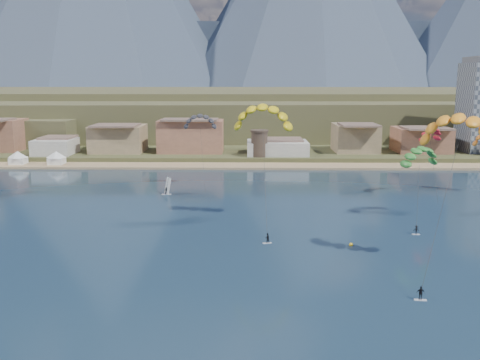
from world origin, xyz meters
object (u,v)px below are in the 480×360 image
object	(u,v)px
watchtower	(259,143)
kitesurfer_green	(420,154)
kitesurfer_yellow	(263,113)
buoy	(351,245)
windsurfer	(167,189)
kitesurfer_orange	(459,125)

from	to	relation	value
watchtower	kitesurfer_green	distance (m)	74.90
kitesurfer_yellow	buoy	xyz separation A→B (m)	(14.26, -14.87, -20.51)
watchtower	windsurfer	bearing A→B (deg)	-115.22
kitesurfer_green	buoy	distance (m)	27.53
kitesurfer_yellow	kitesurfer_orange	size ratio (longest dim) A/B	0.99
kitesurfer_orange	windsurfer	distance (m)	70.91
watchtower	windsurfer	world-z (taller)	watchtower
watchtower	kitesurfer_yellow	bearing A→B (deg)	-90.72
kitesurfer_yellow	kitesurfer_green	xyz separation A→B (m)	(30.51, 3.45, -7.95)
kitesurfer_orange	kitesurfer_yellow	bearing A→B (deg)	138.13
kitesurfer_green	windsurfer	distance (m)	57.27
kitesurfer_yellow	buoy	bearing A→B (deg)	-46.22
buoy	kitesurfer_orange	bearing A→B (deg)	-36.12
watchtower	kitesurfer_green	size ratio (longest dim) A/B	0.50
watchtower	kitesurfer_yellow	distance (m)	73.37
kitesurfer_orange	buoy	xyz separation A→B (m)	(-12.61, 9.20, -20.48)
windsurfer	buoy	distance (m)	52.84
kitesurfer_orange	windsurfer	bearing A→B (deg)	135.55
kitesurfer_green	windsurfer	world-z (taller)	kitesurfer_green
watchtower	kitesurfer_yellow	xyz separation A→B (m)	(-0.90, -71.96, 14.26)
kitesurfer_green	kitesurfer_orange	bearing A→B (deg)	-97.53
kitesurfer_orange	buoy	size ratio (longest dim) A/B	37.62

